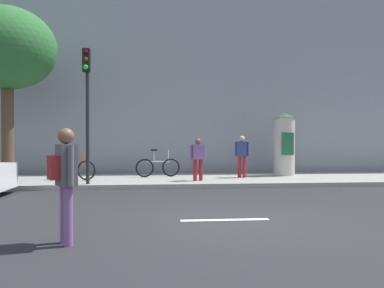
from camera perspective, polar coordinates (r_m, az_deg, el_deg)
ground_plane at (r=7.95m, az=4.90°, el=-11.13°), size 80.00×80.00×0.00m
sidewalk_curb at (r=14.81m, az=0.18°, el=-5.34°), size 36.00×4.00×0.15m
lane_markings at (r=7.95m, az=4.90°, el=-11.11°), size 25.80×0.16×0.01m
building_backdrop at (r=19.93m, az=-1.15°, el=9.26°), size 36.00×5.00×9.20m
traffic_light at (r=13.20m, az=-15.28°, el=7.17°), size 0.24×0.45×4.43m
poster_column at (r=16.33m, az=13.48°, el=0.05°), size 0.93×0.93×2.57m
street_tree at (r=15.65m, az=-25.66°, el=12.47°), size 3.44×3.44×6.21m
pedestrian_with_bag at (r=6.27m, az=-18.29°, el=-4.33°), size 0.50×0.55×1.80m
pedestrian_with_backpack at (r=15.08m, az=7.39°, el=-1.39°), size 0.54×0.35×1.62m
pedestrian_in_light_jacket at (r=13.79m, az=0.85°, el=-1.74°), size 0.60×0.47×1.51m
bicycle_leaning at (r=14.72m, az=-17.19°, el=-3.59°), size 1.71×0.56×1.09m
bicycle_upright at (r=15.26m, az=-5.06°, el=-3.41°), size 1.75×0.40×1.09m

